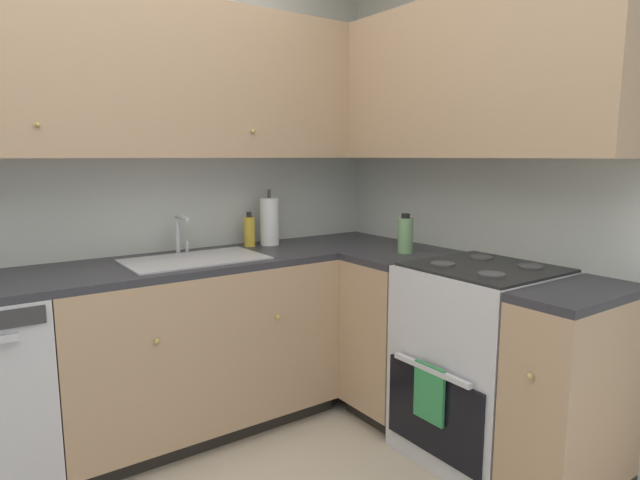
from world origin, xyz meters
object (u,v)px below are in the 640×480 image
oil_bottle (405,235)px  paper_towel_roll (269,221)px  oven_range (481,361)px  soap_bottle (249,231)px

oil_bottle → paper_towel_roll: bearing=125.1°
oven_range → soap_bottle: (-0.60, 1.18, 0.54)m
paper_towel_roll → oil_bottle: 0.80m
oven_range → soap_bottle: bearing=116.8°
paper_towel_roll → oil_bottle: size_ratio=1.58×
soap_bottle → oil_bottle: 0.89m
soap_bottle → paper_towel_roll: (0.12, -0.02, 0.05)m
soap_bottle → paper_towel_roll: size_ratio=0.59×
paper_towel_roll → oil_bottle: paper_towel_roll is taller
soap_bottle → oil_bottle: (0.58, -0.67, 0.01)m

